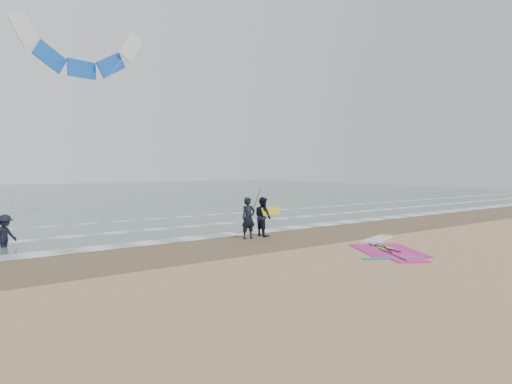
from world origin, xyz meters
TOP-DOWN VIEW (x-y plane):
  - ground at (0.00, 0.00)m, footprint 120.00×120.00m
  - sea_water at (0.00, 48.00)m, footprint 120.00×80.00m
  - wet_sand_band at (0.00, 6.00)m, footprint 120.00×5.00m
  - foam_waterline at (0.00, 10.44)m, footprint 120.00×9.15m
  - windsurf_rig at (2.96, 1.50)m, footprint 5.06×4.79m
  - person_standing at (0.00, 6.71)m, footprint 0.71×0.50m
  - person_walking at (1.03, 6.97)m, footprint 0.74×0.92m
  - person_wading at (-9.09, 10.63)m, footprint 1.24×1.17m
  - held_pole at (0.30, 6.71)m, footprint 0.17×0.86m
  - carried_kiteboard at (1.43, 6.87)m, footprint 1.30×0.51m
  - surf_kite at (-4.74, 14.94)m, footprint 7.82×4.61m

SIDE VIEW (x-z plane):
  - ground at x=0.00m, z-range 0.00..0.00m
  - wet_sand_band at x=0.00m, z-range 0.00..0.01m
  - sea_water at x=0.00m, z-range 0.00..0.02m
  - foam_waterline at x=0.00m, z-range 0.02..0.04m
  - windsurf_rig at x=2.96m, z-range -0.03..0.09m
  - person_wading at x=-9.09m, z-range 0.00..1.68m
  - person_walking at x=1.03m, z-range 0.00..1.83m
  - person_standing at x=0.00m, z-range 0.00..1.86m
  - carried_kiteboard at x=1.43m, z-range 0.96..1.35m
  - held_pole at x=0.30m, z-range 0.46..2.28m
  - surf_kite at x=-4.74m, z-range 4.24..13.90m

